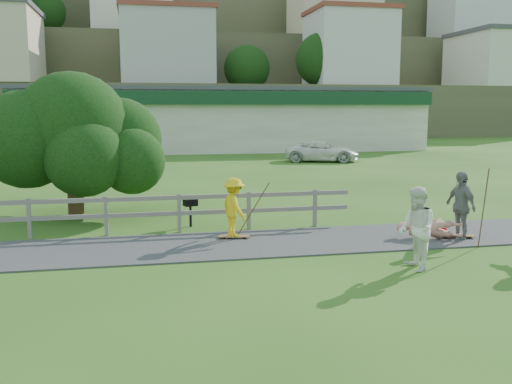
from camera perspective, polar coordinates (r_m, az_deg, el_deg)
ground at (r=13.45m, az=2.00°, el=-6.65°), size 260.00×260.00×0.00m
path at (r=14.86m, az=0.62°, el=-5.10°), size 34.00×3.00×0.04m
fence at (r=16.22m, az=-16.96°, el=-1.79°), size 15.05×0.10×1.10m
strip_mall at (r=48.08m, az=-3.31°, el=7.35°), size 32.50×10.75×5.10m
hillside at (r=104.53m, az=-10.34°, el=14.33°), size 220.00×67.00×47.50m
skater_rider at (r=15.14m, az=-2.21°, el=-1.90°), size 0.86×1.14×1.57m
skater_fallen at (r=15.88m, az=16.88°, el=-3.53°), size 1.10×1.69×0.62m
spectator_a at (r=12.80m, az=15.77°, el=-3.56°), size 0.73×0.91×1.82m
spectator_b at (r=16.02m, az=19.76°, el=-1.31°), size 0.58×1.13×1.85m
car_silver at (r=38.55m, az=-12.42°, el=3.99°), size 3.94×1.78×1.26m
car_white at (r=37.35m, az=6.61°, el=4.04°), size 5.18×3.50×1.32m
tree at (r=19.10m, az=-17.79°, el=3.85°), size 5.78×5.78×4.21m
bbq at (r=16.98m, az=-6.57°, el=-2.09°), size 0.45×0.38×0.82m
longboard_rider at (r=15.29m, az=-2.20°, el=-4.62°), size 0.84×0.34×0.09m
longboard_fallen at (r=16.24m, az=19.49°, el=-4.31°), size 0.93×0.41×0.10m
helmet at (r=16.50m, az=18.11°, el=-3.70°), size 0.30×0.30×0.30m
pole_rider at (r=15.62m, az=-0.29°, el=-1.32°), size 0.03×0.03×1.70m
pole_spec_left at (r=15.34m, az=21.80°, el=-1.50°), size 0.03×0.03×2.02m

